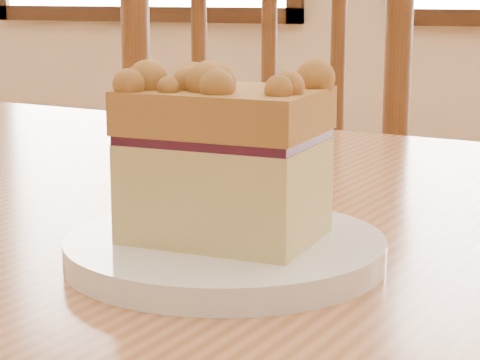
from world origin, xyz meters
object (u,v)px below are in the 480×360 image
object	(u,v)px
cake_slice	(224,154)
cafe_chair_main	(254,251)
plate	(225,251)
cafe_table_main	(162,310)

from	to	relation	value
cake_slice	cafe_chair_main	bearing A→B (deg)	111.20
plate	cake_slice	bearing A→B (deg)	127.20
cafe_chair_main	plate	bearing A→B (deg)	81.61
cafe_chair_main	cafe_table_main	bearing A→B (deg)	76.37
cafe_chair_main	plate	size ratio (longest dim) A/B	4.92
cafe_chair_main	cake_slice	xyz separation A→B (m)	(0.24, -0.84, 0.32)
cafe_table_main	cake_slice	xyz separation A→B (m)	(0.11, -0.16, 0.17)
cafe_table_main	cake_slice	distance (m)	0.26
cafe_table_main	plate	size ratio (longest dim) A/B	6.60
cafe_table_main	cafe_chair_main	bearing A→B (deg)	112.47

